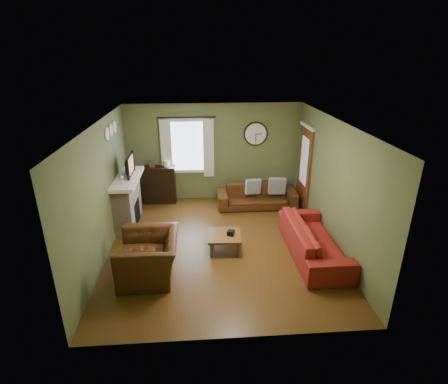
{
  "coord_description": "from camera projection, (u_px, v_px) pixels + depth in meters",
  "views": [
    {
      "loc": [
        -0.42,
        -6.44,
        3.84
      ],
      "look_at": [
        0.1,
        0.4,
        1.05
      ],
      "focal_mm": 28.0,
      "sensor_mm": 36.0,
      "label": 1
    }
  ],
  "objects": [
    {
      "name": "medallion_left",
      "position": [
        107.0,
        134.0,
        7.16
      ],
      "size": [
        0.28,
        0.28,
        0.03
      ],
      "primitive_type": "cylinder",
      "color": "white",
      "rests_on": "wall_left"
    },
    {
      "name": "wall_right",
      "position": [
        333.0,
        185.0,
        7.09
      ],
      "size": [
        0.0,
        5.2,
        2.6
      ],
      "primitive_type": "cube",
      "color": "#59673D",
      "rests_on": "ground"
    },
    {
      "name": "floor",
      "position": [
        221.0,
        245.0,
        7.42
      ],
      "size": [
        4.6,
        5.2,
        0.0
      ],
      "primitive_type": "cube",
      "color": "#523514",
      "rests_on": "ground"
    },
    {
      "name": "door",
      "position": [
        304.0,
        168.0,
        8.9
      ],
      "size": [
        0.05,
        0.9,
        2.1
      ],
      "primitive_type": "cube",
      "color": "brown",
      "rests_on": "floor"
    },
    {
      "name": "pillow_right",
      "position": [
        277.0,
        186.0,
        9.12
      ],
      "size": [
        0.45,
        0.16,
        0.44
      ],
      "primitive_type": "cube",
      "rotation": [
        0.0,
        0.0,
        -0.07
      ],
      "color": "gray",
      "rests_on": "sofa_brown"
    },
    {
      "name": "wall_left",
      "position": [
        102.0,
        191.0,
        6.77
      ],
      "size": [
        0.0,
        5.2,
        2.6
      ],
      "primitive_type": "cube",
      "color": "#59673D",
      "rests_on": "ground"
    },
    {
      "name": "wall_back",
      "position": [
        214.0,
        153.0,
        9.34
      ],
      "size": [
        4.6,
        0.0,
        2.6
      ],
      "primitive_type": "cube",
      "color": "#59673D",
      "rests_on": "ground"
    },
    {
      "name": "window_pane",
      "position": [
        188.0,
        146.0,
        9.19
      ],
      "size": [
        1.0,
        0.02,
        1.3
      ],
      "primitive_type": null,
      "color": "silver",
      "rests_on": "wall_back"
    },
    {
      "name": "curtain_rod",
      "position": [
        186.0,
        117.0,
        8.81
      ],
      "size": [
        0.03,
        0.03,
        1.5
      ],
      "primitive_type": "cylinder",
      "color": "black",
      "rests_on": "wall_back"
    },
    {
      "name": "sofa_red",
      "position": [
        314.0,
        239.0,
        6.97
      ],
      "size": [
        0.9,
        2.3,
        0.67
      ],
      "primitive_type": "imported",
      "rotation": [
        0.0,
        0.0,
        1.57
      ],
      "color": "maroon",
      "rests_on": "floor"
    },
    {
      "name": "wall_front",
      "position": [
        234.0,
        261.0,
        4.53
      ],
      "size": [
        4.6,
        0.0,
        2.6
      ],
      "primitive_type": "cube",
      "color": "#59673D",
      "rests_on": "ground"
    },
    {
      "name": "firebox",
      "position": [
        137.0,
        212.0,
        8.24
      ],
      "size": [
        0.04,
        0.6,
        0.55
      ],
      "primitive_type": "cube",
      "color": "black",
      "rests_on": "fireplace"
    },
    {
      "name": "curtain_left",
      "position": [
        166.0,
        149.0,
        9.08
      ],
      "size": [
        0.28,
        0.04,
        1.55
      ],
      "primitive_type": "cube",
      "color": "silver",
      "rests_on": "wall_back"
    },
    {
      "name": "pillow_left",
      "position": [
        253.0,
        187.0,
        9.08
      ],
      "size": [
        0.41,
        0.16,
        0.39
      ],
      "primitive_type": "cube",
      "rotation": [
        0.0,
        0.0,
        0.12
      ],
      "color": "gray",
      "rests_on": "sofa_brown"
    },
    {
      "name": "ceiling",
      "position": [
        220.0,
        123.0,
        6.44
      ],
      "size": [
        4.6,
        5.2,
        0.0
      ],
      "primitive_type": "cube",
      "color": "white",
      "rests_on": "ground"
    },
    {
      "name": "curtain_right",
      "position": [
        209.0,
        148.0,
        9.16
      ],
      "size": [
        0.28,
        0.04,
        1.55
      ],
      "primitive_type": "cube",
      "color": "silver",
      "rests_on": "wall_back"
    },
    {
      "name": "medallion_right",
      "position": [
        114.0,
        127.0,
        7.8
      ],
      "size": [
        0.28,
        0.28,
        0.03
      ],
      "primitive_type": "cylinder",
      "color": "white",
      "rests_on": "wall_left"
    },
    {
      "name": "wine_glass_a",
      "position": [
        122.0,
        181.0,
        7.38
      ],
      "size": [
        0.07,
        0.07,
        0.21
      ],
      "primitive_type": null,
      "color": "white",
      "rests_on": "mantel"
    },
    {
      "name": "tv_screen",
      "position": [
        131.0,
        165.0,
        7.96
      ],
      "size": [
        0.02,
        0.62,
        0.36
      ],
      "primitive_type": "cube",
      "color": "#994C3F",
      "rests_on": "mantel"
    },
    {
      "name": "bookshelf",
      "position": [
        160.0,
        185.0,
        9.35
      ],
      "size": [
        0.84,
        0.36,
        1.0
      ],
      "primitive_type": null,
      "color": "black",
      "rests_on": "floor"
    },
    {
      "name": "medallion_mid",
      "position": [
        111.0,
        130.0,
        7.48
      ],
      "size": [
        0.28,
        0.28,
        0.03
      ],
      "primitive_type": "cylinder",
      "color": "white",
      "rests_on": "wall_left"
    },
    {
      "name": "armchair",
      "position": [
        149.0,
        257.0,
        6.28
      ],
      "size": [
        1.08,
        1.23,
        0.78
      ],
      "primitive_type": "imported",
      "rotation": [
        0.0,
        0.0,
        -1.55
      ],
      "color": "#412410",
      "rests_on": "floor"
    },
    {
      "name": "wine_glass_b",
      "position": [
        122.0,
        181.0,
        7.41
      ],
      "size": [
        0.07,
        0.07,
        0.19
      ],
      "primitive_type": null,
      "color": "white",
      "rests_on": "mantel"
    },
    {
      "name": "sofa_brown",
      "position": [
        257.0,
        195.0,
        9.17
      ],
      "size": [
        2.05,
        0.8,
        0.6
      ],
      "primitive_type": "imported",
      "color": "#412410",
      "rests_on": "floor"
    },
    {
      "name": "wall_clock",
      "position": [
        256.0,
        134.0,
        9.18
      ],
      "size": [
        0.64,
        0.06,
        0.64
      ],
      "primitive_type": null,
      "color": "white",
      "rests_on": "wall_back"
    },
    {
      "name": "tv",
      "position": [
        127.0,
        168.0,
        7.97
      ],
      "size": [
        0.08,
        0.6,
        0.35
      ],
      "primitive_type": "imported",
      "rotation": [
        0.0,
        0.0,
        1.57
      ],
      "color": "black",
      "rests_on": "mantel"
    },
    {
      "name": "tissue_box",
      "position": [
        231.0,
        233.0,
        7.08
      ],
      "size": [
        0.17,
        0.17,
        0.1
      ],
      "primitive_type": "cube",
      "rotation": [
        0.0,
        0.0,
        -0.39
      ],
      "color": "black",
      "rests_on": "coffee_table"
    },
    {
      "name": "book",
      "position": [
        161.0,
        166.0,
        9.34
      ],
      "size": [
        0.24,
        0.25,
        0.02
      ],
      "primitive_type": "imported",
      "rotation": [
        0.0,
        0.0,
        0.64
      ],
      "color": "brown",
      "rests_on": "bookshelf"
    },
    {
      "name": "fireplace",
      "position": [
        128.0,
        202.0,
        8.13
      ],
      "size": [
        0.4,
        1.4,
        1.1
      ],
      "primitive_type": "cube",
      "color": "#BDAD8F",
      "rests_on": "floor"
    },
    {
      "name": "coffee_table",
      "position": [
        225.0,
        242.0,
        7.18
      ],
      "size": [
        0.7,
        0.7,
        0.35
      ],
      "primitive_type": null,
      "rotation": [
        0.0,
        0.0,
        -0.05
      ],
      "color": "brown",
      "rests_on": "floor"
    },
    {
      "name": "mantel",
      "position": [
        126.0,
        179.0,
        7.91
      ],
      "size": [
        0.58,
        1.6,
        0.08
      ],
      "primitive_type": "cube",
      "color": "white",
      "rests_on": "fireplace"
    }
  ]
}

